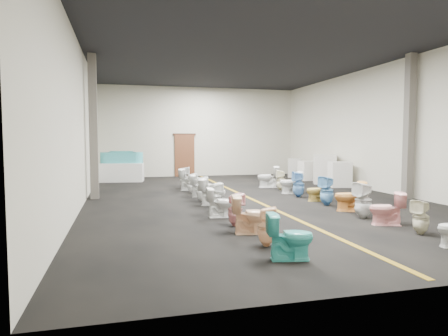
{
  "coord_description": "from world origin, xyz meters",
  "views": [
    {
      "loc": [
        -3.95,
        -12.09,
        1.86
      ],
      "look_at": [
        -0.55,
        1.0,
        0.89
      ],
      "focal_mm": 32.0,
      "sensor_mm": 36.0,
      "label": 1
    }
  ],
  "objects_px": {
    "toilet_left_4": "(221,202)",
    "toilet_right_4": "(363,200)",
    "appliance_crate_c": "(309,171)",
    "appliance_crate_d": "(295,168)",
    "toilet_left_10": "(190,180)",
    "toilet_right_10": "(281,180)",
    "toilet_left_6": "(213,192)",
    "toilet_left_1": "(267,226)",
    "display_table": "(122,172)",
    "toilet_left_2": "(251,215)",
    "appliance_crate_b": "(325,169)",
    "toilet_left_0": "(290,236)",
    "toilet_left_9": "(192,183)",
    "toilet_right_8": "(299,184)",
    "toilet_left_11": "(185,177)",
    "toilet_right_3": "(387,209)",
    "appliance_crate_a": "(340,174)",
    "toilet_right_11": "(268,177)",
    "toilet_left_8": "(201,186)",
    "toilet_left_5": "(215,197)",
    "toilet_right_7": "(317,190)",
    "toilet_right_2": "(421,217)",
    "toilet_left_7": "(202,189)",
    "bathtub": "(122,157)",
    "toilet_right_6": "(327,191)",
    "toilet_right_5": "(350,196)",
    "toilet_right_9": "(291,182)",
    "toilet_left_3": "(235,210)"
  },
  "relations": [
    {
      "from": "toilet_left_4",
      "to": "toilet_right_4",
      "type": "relative_size",
      "value": 0.83
    },
    {
      "from": "appliance_crate_c",
      "to": "appliance_crate_d",
      "type": "height_order",
      "value": "appliance_crate_d"
    },
    {
      "from": "toilet_left_10",
      "to": "toilet_right_10",
      "type": "xyz_separation_m",
      "value": [
        3.24,
        -0.82,
        -0.02
      ]
    },
    {
      "from": "appliance_crate_c",
      "to": "toilet_left_6",
      "type": "distance_m",
      "value": 8.23
    },
    {
      "from": "toilet_left_1",
      "to": "display_table",
      "type": "bearing_deg",
      "value": 28.07
    },
    {
      "from": "display_table",
      "to": "appliance_crate_d",
      "type": "xyz_separation_m",
      "value": [
        8.29,
        -0.05,
        0.05
      ]
    },
    {
      "from": "toilet_left_2",
      "to": "toilet_left_6",
      "type": "bearing_deg",
      "value": 11.03
    },
    {
      "from": "toilet_left_1",
      "to": "appliance_crate_b",
      "type": "bearing_deg",
      "value": -17.45
    },
    {
      "from": "toilet_left_0",
      "to": "toilet_left_9",
      "type": "xyz_separation_m",
      "value": [
        -0.14,
        7.98,
        -0.02
      ]
    },
    {
      "from": "toilet_right_8",
      "to": "appliance_crate_b",
      "type": "bearing_deg",
      "value": 152.12
    },
    {
      "from": "toilet_left_4",
      "to": "toilet_left_9",
      "type": "distance_m",
      "value": 4.41
    },
    {
      "from": "toilet_left_11",
      "to": "toilet_right_3",
      "type": "height_order",
      "value": "toilet_left_11"
    },
    {
      "from": "display_table",
      "to": "toilet_left_0",
      "type": "bearing_deg",
      "value": -78.97
    },
    {
      "from": "appliance_crate_a",
      "to": "appliance_crate_c",
      "type": "relative_size",
      "value": 1.13
    },
    {
      "from": "toilet_left_4",
      "to": "toilet_right_10",
      "type": "bearing_deg",
      "value": -33.73
    },
    {
      "from": "appliance_crate_b",
      "to": "toilet_right_4",
      "type": "relative_size",
      "value": 1.43
    },
    {
      "from": "toilet_right_4",
      "to": "toilet_right_11",
      "type": "distance_m",
      "value": 6.29
    },
    {
      "from": "toilet_left_1",
      "to": "toilet_left_4",
      "type": "bearing_deg",
      "value": 19.31
    },
    {
      "from": "toilet_left_8",
      "to": "toilet_right_11",
      "type": "height_order",
      "value": "toilet_right_11"
    },
    {
      "from": "toilet_left_0",
      "to": "toilet_left_6",
      "type": "xyz_separation_m",
      "value": [
        -0.02,
        5.26,
        0.02
      ]
    },
    {
      "from": "toilet_left_6",
      "to": "toilet_right_4",
      "type": "xyz_separation_m",
      "value": [
        3.02,
        -2.69,
        0.05
      ]
    },
    {
      "from": "toilet_left_5",
      "to": "toilet_left_4",
      "type": "bearing_deg",
      "value": 159.73
    },
    {
      "from": "toilet_right_7",
      "to": "toilet_right_10",
      "type": "xyz_separation_m",
      "value": [
        -0.04,
        2.7,
        0.05
      ]
    },
    {
      "from": "toilet_left_11",
      "to": "toilet_right_2",
      "type": "xyz_separation_m",
      "value": [
        3.28,
        -8.77,
        -0.06
      ]
    },
    {
      "from": "toilet_left_10",
      "to": "toilet_left_11",
      "type": "bearing_deg",
      "value": 24.19
    },
    {
      "from": "toilet_left_7",
      "to": "toilet_left_1",
      "type": "bearing_deg",
      "value": -176.68
    },
    {
      "from": "toilet_left_11",
      "to": "toilet_right_4",
      "type": "xyz_separation_m",
      "value": [
        3.12,
        -7.08,
        0.03
      ]
    },
    {
      "from": "display_table",
      "to": "bathtub",
      "type": "bearing_deg",
      "value": 116.57
    },
    {
      "from": "toilet_right_10",
      "to": "toilet_left_0",
      "type": "bearing_deg",
      "value": -6.36
    },
    {
      "from": "toilet_right_2",
      "to": "toilet_right_6",
      "type": "height_order",
      "value": "toilet_right_6"
    },
    {
      "from": "toilet_left_0",
      "to": "toilet_left_8",
      "type": "distance_m",
      "value": 6.99
    },
    {
      "from": "toilet_right_6",
      "to": "toilet_right_7",
      "type": "xyz_separation_m",
      "value": [
        0.1,
        0.76,
        -0.09
      ]
    },
    {
      "from": "toilet_right_3",
      "to": "toilet_left_10",
      "type": "bearing_deg",
      "value": -134.71
    },
    {
      "from": "toilet_left_1",
      "to": "toilet_right_8",
      "type": "relative_size",
      "value": 0.83
    },
    {
      "from": "toilet_left_4",
      "to": "toilet_right_5",
      "type": "bearing_deg",
      "value": -87.5
    },
    {
      "from": "appliance_crate_c",
      "to": "toilet_left_7",
      "type": "relative_size",
      "value": 1.16
    },
    {
      "from": "appliance_crate_d",
      "to": "toilet_right_8",
      "type": "relative_size",
      "value": 1.11
    },
    {
      "from": "toilet_right_3",
      "to": "toilet_right_10",
      "type": "bearing_deg",
      "value": -159.91
    },
    {
      "from": "appliance_crate_a",
      "to": "toilet_left_2",
      "type": "xyz_separation_m",
      "value": [
        -5.88,
        -6.58,
        -0.11
      ]
    },
    {
      "from": "toilet_left_8",
      "to": "toilet_right_9",
      "type": "height_order",
      "value": "toilet_right_9"
    },
    {
      "from": "toilet_right_5",
      "to": "toilet_right_7",
      "type": "height_order",
      "value": "toilet_right_5"
    },
    {
      "from": "toilet_left_9",
      "to": "toilet_right_8",
      "type": "xyz_separation_m",
      "value": [
        3.18,
        -1.82,
        0.07
      ]
    },
    {
      "from": "display_table",
      "to": "toilet_left_0",
      "type": "distance_m",
      "value": 12.85
    },
    {
      "from": "appliance_crate_d",
      "to": "toilet_left_3",
      "type": "bearing_deg",
      "value": -120.8
    },
    {
      "from": "display_table",
      "to": "toilet_left_5",
      "type": "relative_size",
      "value": 2.5
    },
    {
      "from": "toilet_left_10",
      "to": "toilet_right_9",
      "type": "relative_size",
      "value": 1.03
    },
    {
      "from": "toilet_left_8",
      "to": "toilet_left_11",
      "type": "xyz_separation_m",
      "value": [
        -0.11,
        2.66,
        0.04
      ]
    },
    {
      "from": "bathtub",
      "to": "toilet_right_5",
      "type": "height_order",
      "value": "bathtub"
    },
    {
      "from": "toilet_left_3",
      "to": "toilet_right_8",
      "type": "relative_size",
      "value": 0.85
    },
    {
      "from": "toilet_left_6",
      "to": "toilet_right_2",
      "type": "distance_m",
      "value": 5.41
    }
  ]
}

